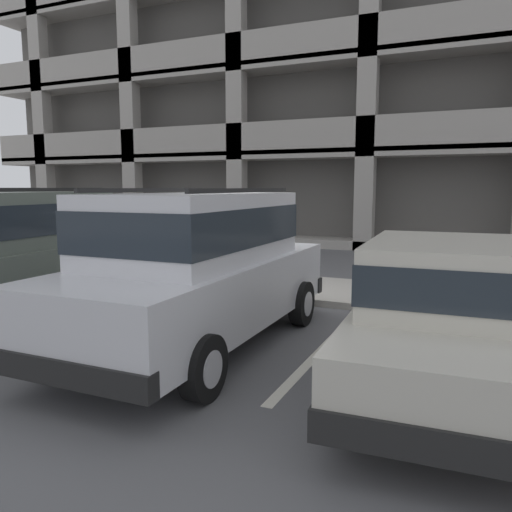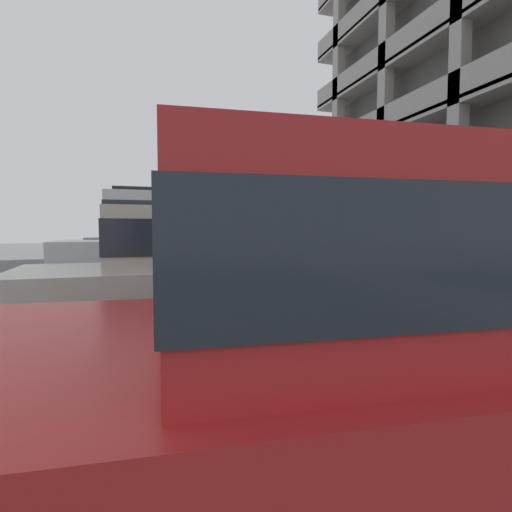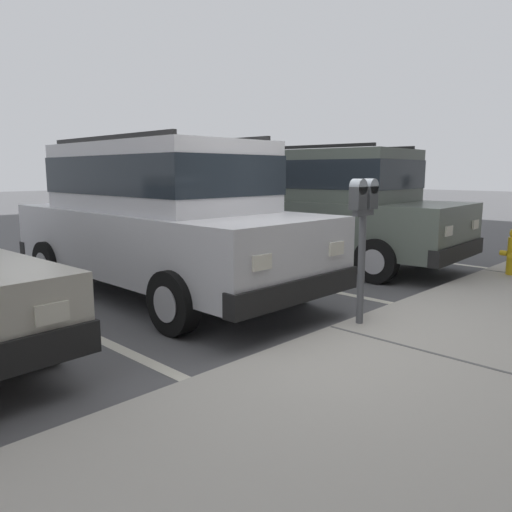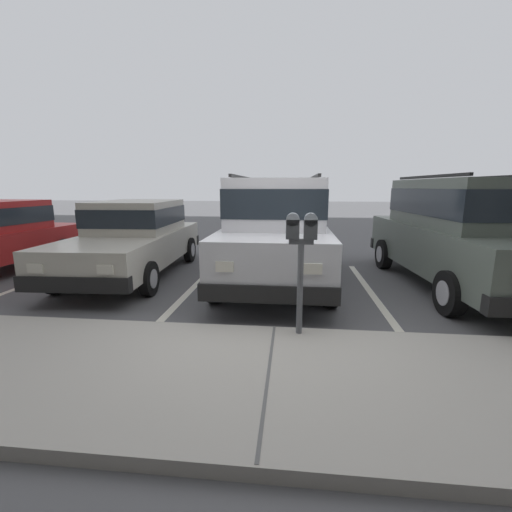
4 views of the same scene
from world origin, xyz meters
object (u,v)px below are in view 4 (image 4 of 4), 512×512
at_px(silver_suv, 277,226).
at_px(parking_meter_near, 301,245).
at_px(dark_hatchback, 135,236).
at_px(red_sedan, 463,229).

xyz_separation_m(silver_suv, parking_meter_near, (-0.39, 2.80, 0.10)).
bearing_deg(dark_hatchback, silver_suv, 174.31).
bearing_deg(parking_meter_near, dark_hatchback, -41.21).
xyz_separation_m(dark_hatchback, parking_meter_near, (-3.40, 2.98, 0.37)).
height_order(red_sedan, parking_meter_near, red_sedan).
bearing_deg(dark_hatchback, red_sedan, 174.78).
xyz_separation_m(silver_suv, dark_hatchback, (3.01, -0.18, -0.27)).
distance_m(red_sedan, dark_hatchback, 6.40).
relative_size(silver_suv, dark_hatchback, 1.05).
bearing_deg(parking_meter_near, silver_suv, -81.99).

